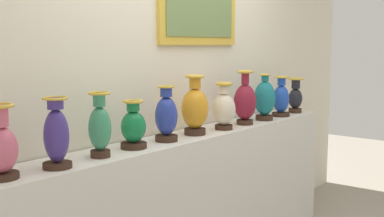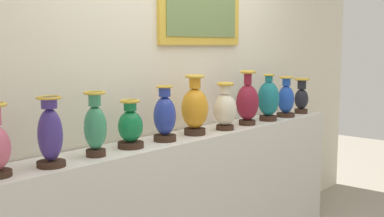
% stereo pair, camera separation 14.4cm
% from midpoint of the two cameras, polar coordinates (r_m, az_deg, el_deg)
% --- Properties ---
extents(display_shelf, '(3.23, 0.37, 1.00)m').
position_cam_midpoint_polar(display_shelf, '(3.55, 1.18, -10.93)').
color(display_shelf, silver).
rests_on(display_shelf, ground_plane).
extents(back_wall, '(5.57, 0.14, 2.97)m').
position_cam_midpoint_polar(back_wall, '(3.54, -1.75, 5.40)').
color(back_wall, beige).
rests_on(back_wall, ground_plane).
extents(vase_indigo, '(0.15, 0.15, 0.36)m').
position_cam_midpoint_polar(vase_indigo, '(2.58, -14.56, -2.94)').
color(vase_indigo, '#382319').
rests_on(vase_indigo, display_shelf).
extents(vase_jade, '(0.13, 0.13, 0.36)m').
position_cam_midpoint_polar(vase_jade, '(2.77, -9.68, -2.09)').
color(vase_jade, '#382319').
rests_on(vase_jade, display_shelf).
extents(vase_emerald, '(0.16, 0.16, 0.29)m').
position_cam_midpoint_polar(vase_emerald, '(2.97, -5.77, -2.13)').
color(vase_emerald, '#382319').
rests_on(vase_emerald, display_shelf).
extents(vase_cobalt, '(0.15, 0.15, 0.36)m').
position_cam_midpoint_polar(vase_cobalt, '(3.16, -1.88, -0.94)').
color(vase_cobalt, '#382319').
rests_on(vase_cobalt, display_shelf).
extents(vase_amber, '(0.19, 0.19, 0.41)m').
position_cam_midpoint_polar(vase_amber, '(3.38, 1.56, 0.04)').
color(vase_amber, '#382319').
rests_on(vase_amber, display_shelf).
extents(vase_ivory, '(0.17, 0.17, 0.35)m').
position_cam_midpoint_polar(vase_ivory, '(3.60, 4.99, -0.01)').
color(vase_ivory, '#382319').
rests_on(vase_ivory, display_shelf).
extents(vase_burgundy, '(0.18, 0.18, 0.42)m').
position_cam_midpoint_polar(vase_burgundy, '(3.83, 7.50, 0.78)').
color(vase_burgundy, '#382319').
rests_on(vase_burgundy, display_shelf).
extents(vase_teal, '(0.18, 0.18, 0.38)m').
position_cam_midpoint_polar(vase_teal, '(4.07, 9.83, 1.02)').
color(vase_teal, '#382319').
rests_on(vase_teal, display_shelf).
extents(vase_sapphire, '(0.15, 0.15, 0.35)m').
position_cam_midpoint_polar(vase_sapphire, '(4.32, 11.76, 1.03)').
color(vase_sapphire, '#382319').
rests_on(vase_sapphire, display_shelf).
extents(vase_onyx, '(0.14, 0.14, 0.32)m').
position_cam_midpoint_polar(vase_onyx, '(4.57, 13.43, 1.29)').
color(vase_onyx, '#382319').
rests_on(vase_onyx, display_shelf).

